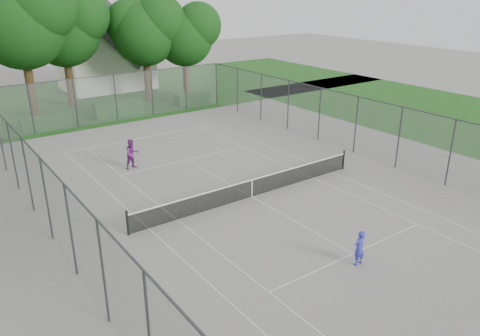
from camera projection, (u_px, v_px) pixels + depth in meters
ground at (252, 197)px, 22.77m from camera, size 120.00×120.00×0.00m
grass_far at (80, 99)px, 42.44m from camera, size 60.00×20.00×0.00m
court_markings at (252, 197)px, 22.76m from camera, size 11.03×23.83×0.01m
tennis_net at (252, 187)px, 22.58m from camera, size 12.87×0.10×1.10m
perimeter_fence at (252, 162)px, 22.11m from camera, size 18.08×34.08×3.52m
tree_far_left at (21, 16)px, 33.91m from camera, size 7.63×6.97×10.97m
tree_far_midleft at (63, 23)px, 37.50m from camera, size 6.86×6.26×9.86m
tree_far_midright at (145, 28)px, 39.76m from camera, size 6.30×5.75×9.05m
tree_far_right at (185, 33)px, 41.14m from camera, size 5.81×5.31×8.35m
hedge_left at (47, 122)px, 33.59m from camera, size 3.57×1.07×0.89m
hedge_mid at (118, 109)px, 36.64m from camera, size 3.82×1.09×1.20m
hedge_right at (193, 98)px, 40.50m from camera, size 3.16×1.16×0.95m
house at (104, 47)px, 45.30m from camera, size 8.04×6.23×10.01m
girl_player at (359, 248)px, 17.04m from camera, size 0.51×0.34×1.38m
woman_player at (132, 154)px, 26.05m from camera, size 0.89×0.73×1.70m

